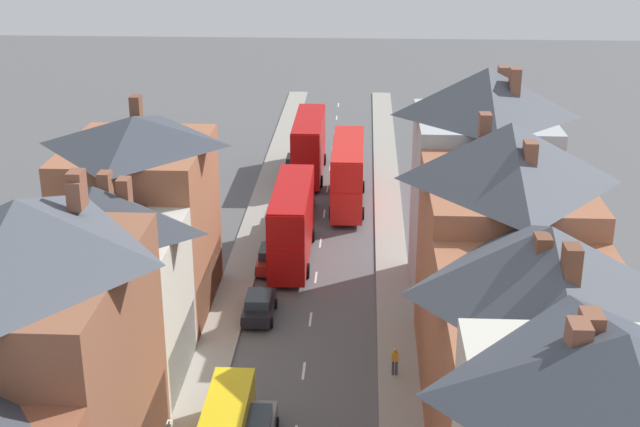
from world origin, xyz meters
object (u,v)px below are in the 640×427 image
Objects in this scene: car_mid_black at (259,306)px; car_parked_right_b at (281,218)px; double_decker_bus_far_approaching at (292,221)px; double_decker_bus_lead at (309,145)px; car_parked_left_a at (295,164)px; car_mid_white at (271,258)px; car_near_silver at (302,202)px; delivery_van at (228,416)px; double_decker_bus_mid_street at (348,173)px; pedestrian_mid_right at (395,360)px.

car_parked_right_b is (0.00, 14.68, -0.01)m from car_mid_black.
car_mid_black is at bearing -98.22° from double_decker_bus_far_approaching.
double_decker_bus_lead reaches higher than car_mid_black.
car_mid_black is (-0.00, -28.37, 0.02)m from car_parked_left_a.
car_near_silver is at bearing 83.32° from car_mid_white.
double_decker_bus_mid_street is at bearing 81.42° from delivery_van.
car_parked_left_a is at bearing 93.80° from double_decker_bus_far_approaching.
car_mid_black is at bearing -90.00° from car_mid_white.
double_decker_bus_lead is at bearing 115.22° from double_decker_bus_mid_street.
double_decker_bus_far_approaching reaches higher than car_mid_black.
double_decker_bus_mid_street is at bearing 96.69° from pedestrian_mid_right.
car_parked_right_b is at bearing -133.08° from double_decker_bus_mid_street.
double_decker_bus_lead is 9.51m from car_near_silver.
car_mid_white reaches higher than car_mid_black.
pedestrian_mid_right reaches higher than car_parked_left_a.
car_parked_left_a is at bearing 90.00° from car_mid_white.
car_near_silver is 0.93× the size of car_mid_black.
car_parked_left_a is 21.23m from car_mid_white.
car_mid_white is (-4.89, -12.77, -1.98)m from double_decker_bus_mid_street.
car_near_silver is 25.54m from pedestrian_mid_right.
delivery_van is 3.23× the size of pedestrian_mid_right.
double_decker_bus_mid_street is at bearing -59.96° from car_parked_left_a.
delivery_van is (0.00, -27.18, 0.53)m from car_parked_right_b.
car_parked_right_b is (-1.29, 5.75, -2.01)m from double_decker_bus_far_approaching.
car_parked_right_b is 27.19m from delivery_van.
double_decker_bus_lead reaches higher than car_parked_right_b.
double_decker_bus_lead is 6.71× the size of pedestrian_mid_right.
double_decker_bus_far_approaching reaches higher than car_parked_right_b.
double_decker_bus_far_approaching is 19.58m from car_parked_left_a.
car_parked_right_b is at bearing 102.66° from double_decker_bus_far_approaching.
car_parked_left_a is 40.87m from delivery_van.
double_decker_bus_lead is at bearing 90.00° from double_decker_bus_far_approaching.
car_mid_black is at bearing -92.68° from double_decker_bus_lead.
double_decker_bus_far_approaching reaches higher than delivery_van.
delivery_van is at bearing -90.00° from car_mid_white.
double_decker_bus_lead is 1.00× the size of double_decker_bus_mid_street.
delivery_van is at bearing -91.85° from double_decker_bus_lead.
double_decker_bus_mid_street is 1.00× the size of double_decker_bus_far_approaching.
car_parked_left_a is (-1.29, 19.43, -2.02)m from double_decker_bus_far_approaching.
pedestrian_mid_right reaches higher than car_parked_right_b.
pedestrian_mid_right is at bearing -74.84° from car_near_silver.
double_decker_bus_far_approaching is at bearing 86.55° from delivery_van.
double_decker_bus_far_approaching is 6.22m from car_parked_right_b.
double_decker_bus_lead is 20.55m from car_mid_white.
delivery_van reaches higher than car_mid_black.
pedestrian_mid_right is at bearing -78.86° from double_decker_bus_lead.
double_decker_bus_mid_street is 4.42m from car_near_silver.
car_near_silver is at bearing 89.94° from double_decker_bus_far_approaching.
delivery_van is (0.00, -19.64, 0.50)m from car_mid_white.
double_decker_bus_mid_street is at bearing 24.86° from car_near_silver.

